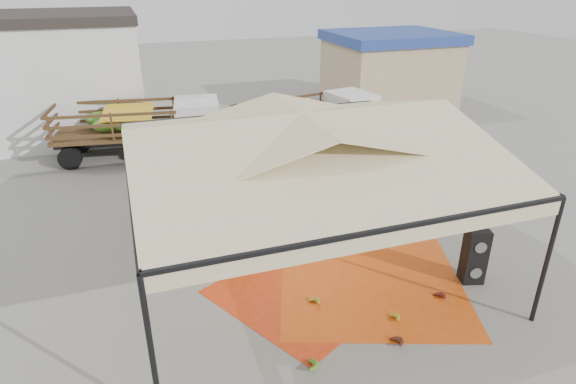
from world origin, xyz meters
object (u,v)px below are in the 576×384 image
object	(u,v)px
vendor	(232,169)
truck_right	(313,117)
truck_left	(145,124)
banana_heap	(245,219)
speaker_stack	(474,255)

from	to	relation	value
vendor	truck_right	size ratio (longest dim) A/B	0.26
truck_left	truck_right	size ratio (longest dim) A/B	1.05
banana_heap	truck_left	xyz separation A→B (m)	(-2.14, 7.86, 0.81)
speaker_stack	truck_left	size ratio (longest dim) A/B	0.21
speaker_stack	vendor	bearing A→B (deg)	137.62
banana_heap	speaker_stack	distance (m)	6.18
banana_heap	truck_left	bearing A→B (deg)	105.20
banana_heap	speaker_stack	xyz separation A→B (m)	(4.74, -3.95, 0.15)
banana_heap	truck_right	size ratio (longest dim) A/B	0.82
banana_heap	vendor	bearing A→B (deg)	83.42
speaker_stack	vendor	xyz separation A→B (m)	(-4.37, 7.18, 0.11)
truck_left	banana_heap	bearing A→B (deg)	-66.31
vendor	truck_left	world-z (taller)	truck_left
truck_left	truck_right	bearing A→B (deg)	-0.65
truck_left	truck_right	xyz separation A→B (m)	(6.91, -1.11, -0.07)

